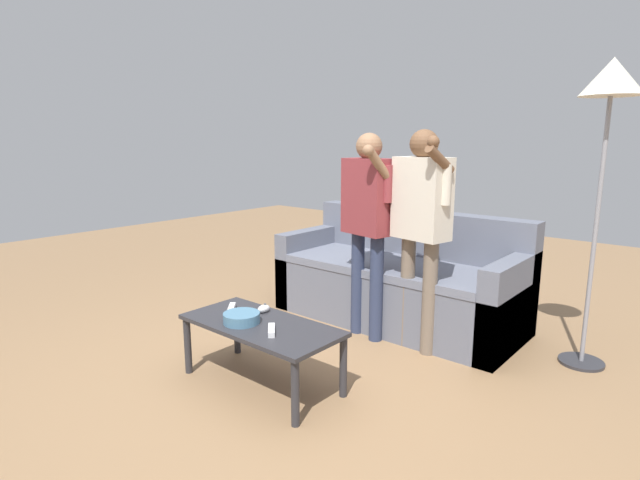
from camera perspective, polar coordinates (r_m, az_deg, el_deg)
name	(u,v)px	position (r m, az deg, el deg)	size (l,w,h in m)	color
ground_plane	(276,392)	(3.05, -5.06, -16.90)	(12.00, 12.00, 0.00)	#93704C
couch	(399,282)	(4.09, 9.06, -4.81)	(1.94, 0.83, 0.87)	slate
coffee_table	(261,331)	(3.01, -6.74, -10.29)	(0.99, 0.46, 0.38)	#2D2D33
snack_bowl	(242,318)	(3.00, -8.94, -8.77)	(0.22, 0.22, 0.06)	teal
game_remote_nunchuk	(264,309)	(3.16, -6.44, -7.79)	(0.06, 0.09, 0.05)	white
floor_lamp	(610,99)	(3.51, 30.21, 13.70)	(0.36, 0.36, 1.92)	#2D2D33
player_center	(368,212)	(3.58, 5.47, 3.22)	(0.43, 0.39, 1.49)	#2D3856
player_right	(421,215)	(3.40, 11.47, 2.82)	(0.44, 0.37, 1.51)	#756656
game_remote_wand_near	(271,330)	(2.84, -5.56, -10.21)	(0.14, 0.14, 0.03)	white
game_remote_wand_far	(231,308)	(3.22, -10.07, -7.71)	(0.14, 0.14, 0.03)	white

